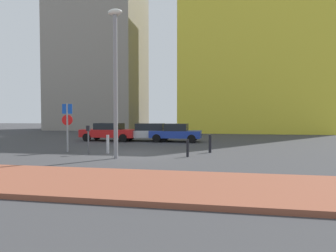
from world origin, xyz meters
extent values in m
plane|color=#38383A|center=(0.00, 0.00, 0.00)|extent=(120.00, 120.00, 0.00)
cube|color=brown|center=(0.00, -6.75, 0.07)|extent=(40.00, 3.50, 0.14)
cube|color=red|center=(-4.39, 7.11, 0.63)|extent=(4.62, 1.94, 0.62)
cube|color=black|center=(-4.37, 7.11, 1.20)|extent=(2.14, 1.70, 0.52)
cylinder|color=black|center=(-5.97, 6.29, 0.32)|extent=(0.65, 0.24, 0.64)
cylinder|color=black|center=(-5.90, 8.05, 0.32)|extent=(0.65, 0.24, 0.64)
cylinder|color=black|center=(-2.87, 6.17, 0.32)|extent=(0.65, 0.24, 0.64)
cylinder|color=black|center=(-2.80, 7.93, 0.32)|extent=(0.65, 0.24, 0.64)
cube|color=#B7BABF|center=(-1.34, 7.45, 0.60)|extent=(4.53, 2.08, 0.56)
cube|color=black|center=(-0.99, 7.48, 1.17)|extent=(2.33, 1.79, 0.56)
cylinder|color=black|center=(-2.77, 6.46, 0.32)|extent=(0.65, 0.27, 0.64)
cylinder|color=black|center=(-2.90, 8.23, 0.32)|extent=(0.65, 0.27, 0.64)
cylinder|color=black|center=(0.22, 6.68, 0.32)|extent=(0.65, 0.27, 0.64)
cylinder|color=black|center=(0.10, 8.45, 0.32)|extent=(0.65, 0.27, 0.64)
cube|color=#1E389E|center=(1.14, 7.22, 0.60)|extent=(4.02, 1.82, 0.56)
cube|color=black|center=(1.19, 7.22, 1.16)|extent=(1.78, 1.63, 0.56)
cylinder|color=black|center=(-0.23, 6.39, 0.32)|extent=(0.64, 0.23, 0.64)
cylinder|color=black|center=(-0.20, 8.12, 0.32)|extent=(0.64, 0.23, 0.64)
cylinder|color=black|center=(2.47, 6.33, 0.32)|extent=(0.64, 0.23, 0.64)
cylinder|color=black|center=(2.51, 8.06, 0.32)|extent=(0.64, 0.23, 0.64)
cylinder|color=gray|center=(-4.00, 0.01, 1.37)|extent=(0.10, 0.10, 2.73)
cube|color=#1447B7|center=(-4.00, 0.01, 2.43)|extent=(0.55, 0.16, 0.55)
cylinder|color=red|center=(-4.00, 0.01, 1.80)|extent=(0.59, 0.16, 0.60)
cylinder|color=#4C4C51|center=(-2.37, -0.74, 0.62)|extent=(0.08, 0.08, 1.24)
cube|color=black|center=(-2.37, -0.74, 1.38)|extent=(0.18, 0.14, 0.28)
cylinder|color=gray|center=(-0.41, -1.86, 3.37)|extent=(0.20, 0.20, 6.74)
ellipsoid|color=silver|center=(-0.41, -1.86, 6.89)|extent=(0.70, 0.36, 0.30)
cylinder|color=#B7B7BC|center=(-1.49, -0.24, 0.50)|extent=(0.16, 0.16, 1.00)
cylinder|color=black|center=(3.97, 1.03, 0.49)|extent=(0.16, 0.16, 0.98)
cylinder|color=black|center=(2.91, -0.78, 0.43)|extent=(0.13, 0.13, 0.87)
cube|color=gold|center=(8.44, 26.32, 13.57)|extent=(17.46, 16.62, 27.14)
cube|color=gray|center=(-13.90, 26.95, 12.01)|extent=(13.09, 11.30, 24.02)
camera|label=1|loc=(4.28, -14.24, 1.99)|focal=29.28mm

